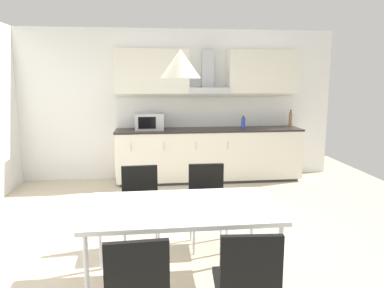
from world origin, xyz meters
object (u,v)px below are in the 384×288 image
chair_near_right (248,279)px  chair_far_left (140,199)px  chair_far_right (207,197)px  dining_table (181,211)px  bottle_brown (290,120)px  chair_near_left (137,286)px  bottle_blue (243,123)px  microwave (149,122)px  pendant_lamp (180,64)px

chair_near_right → chair_far_left: size_ratio=1.00×
chair_near_right → chair_far_right: same height
chair_near_right → chair_far_left: 1.82m
dining_table → chair_far_left: size_ratio=1.81×
bottle_brown → chair_near_left: bearing=-121.7°
bottle_blue → dining_table: (-1.41, -3.41, -0.31)m
microwave → chair_far_left: size_ratio=0.55×
chair_near_right → chair_near_left: size_ratio=1.00×
bottle_blue → chair_near_right: size_ratio=0.24×
bottle_brown → chair_near_right: (-1.92, -4.24, -0.52)m
chair_far_right → pendant_lamp: bearing=-113.0°
bottle_brown → bottle_blue: bottle_brown is taller
chair_far_left → chair_near_right: bearing=-67.2°
dining_table → chair_far_left: bearing=113.1°
microwave → chair_near_right: 4.27m
dining_table → chair_far_left: 0.92m
bottle_brown → chair_near_right: bearing=-114.3°
chair_near_left → chair_near_right: bearing=0.0°
chair_near_left → chair_far_right: (0.70, 1.67, 0.00)m
chair_near_left → chair_far_left: 1.67m
bottle_blue → chair_near_left: 4.62m
microwave → chair_near_right: microwave is taller
chair_near_left → pendant_lamp: (0.35, 0.84, 1.37)m
bottle_blue → chair_far_right: bottle_blue is taller
chair_near_right → pendant_lamp: (-0.35, 0.84, 1.37)m
bottle_blue → chair_near_right: (-1.06, -4.24, -0.47)m
bottle_brown → chair_far_right: bottle_brown is taller
microwave → chair_far_right: size_ratio=0.55×
dining_table → chair_near_right: chair_near_right is taller
bottle_blue → chair_near_left: size_ratio=0.24×
chair_near_left → chair_far_right: bearing=67.2°
bottle_brown → bottle_blue: (-0.86, 0.00, -0.04)m
dining_table → pendant_lamp: pendant_lamp is taller
bottle_brown → dining_table: bearing=-123.6°
microwave → chair_far_right: 2.65m
chair_near_left → pendant_lamp: size_ratio=2.72×
microwave → bottle_blue: microwave is taller
bottle_brown → chair_near_left: size_ratio=0.36×
chair_far_left → chair_far_right: size_ratio=1.00×
microwave → dining_table: bearing=-86.0°
dining_table → chair_near_left: chair_near_left is taller
bottle_brown → dining_table: 4.10m
dining_table → chair_far_left: chair_far_left is taller
bottle_brown → chair_near_left: 5.01m
bottle_blue → chair_far_left: 3.15m
microwave → dining_table: size_ratio=0.31×
microwave → pendant_lamp: size_ratio=1.50×
bottle_blue → microwave: bearing=-178.5°
microwave → chair_near_right: size_ratio=0.55×
microwave → pendant_lamp: pendant_lamp is taller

